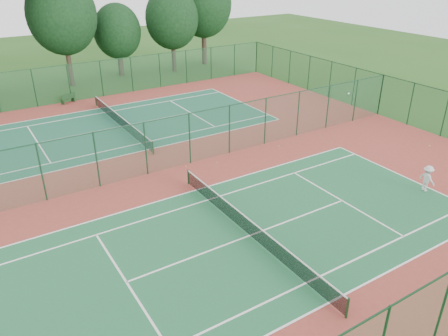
{
  "coord_description": "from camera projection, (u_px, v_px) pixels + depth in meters",
  "views": [
    {
      "loc": [
        -10.61,
        -23.47,
        12.53
      ],
      "look_at": [
        1.27,
        -4.62,
        1.6
      ],
      "focal_mm": 35.0,
      "sensor_mm": 36.0,
      "label": 1
    }
  ],
  "objects": [
    {
      "name": "court_far",
      "position": [
        121.0,
        127.0,
        35.25
      ],
      "size": [
        23.77,
        10.97,
        0.01
      ],
      "primitive_type": "cube",
      "color": "#1C5B41",
      "rests_on": "red_pad"
    },
    {
      "name": "stray_ball_c",
      "position": [
        186.0,
        166.0,
        28.57
      ],
      "size": [
        0.06,
        0.06,
        0.06
      ],
      "primitive_type": "sphere",
      "color": "yellow",
      "rests_on": "red_pad"
    },
    {
      "name": "ground",
      "position": [
        170.0,
        168.0,
        28.42
      ],
      "size": [
        120.0,
        120.0,
        0.0
      ],
      "primitive_type": "plane",
      "color": "#255119",
      "rests_on": "ground"
    },
    {
      "name": "red_pad",
      "position": [
        170.0,
        168.0,
        28.42
      ],
      "size": [
        40.0,
        36.0,
        0.01
      ],
      "primitive_type": "cube",
      "color": "maroon",
      "rests_on": "ground"
    },
    {
      "name": "stray_ball_b",
      "position": [
        279.0,
        146.0,
        31.64
      ],
      "size": [
        0.07,
        0.07,
        0.07
      ],
      "primitive_type": "sphere",
      "color": "#BAD832",
      "rests_on": "red_pad"
    },
    {
      "name": "player_near",
      "position": [
        427.0,
        178.0,
        25.36
      ],
      "size": [
        0.66,
        1.07,
        1.6
      ],
      "primitive_type": "imported",
      "rotation": [
        0.0,
        0.0,
        1.51
      ],
      "color": "silver",
      "rests_on": "court_near"
    },
    {
      "name": "evergreen_row",
      "position": [
        76.0,
        83.0,
        47.08
      ],
      "size": [
        39.0,
        5.0,
        12.0
      ],
      "primitive_type": null,
      "color": "black",
      "rests_on": "ground"
    },
    {
      "name": "court_near",
      "position": [
        250.0,
        236.0,
        21.58
      ],
      "size": [
        23.77,
        10.97,
        0.01
      ],
      "primitive_type": "cube",
      "color": "#1E6138",
      "rests_on": "red_pad"
    },
    {
      "name": "stray_ball_a",
      "position": [
        217.0,
        163.0,
        29.09
      ],
      "size": [
        0.07,
        0.07,
        0.07
      ],
      "primitive_type": "sphere",
      "color": "#AAC52D",
      "rests_on": "red_pad"
    },
    {
      "name": "tennis_net_far",
      "position": [
        120.0,
        120.0,
        35.02
      ],
      "size": [
        0.1,
        12.9,
        0.97
      ],
      "color": "#153C1C",
      "rests_on": "ground"
    },
    {
      "name": "fence_east",
      "position": [
        381.0,
        95.0,
        37.22
      ],
      "size": [
        0.09,
        36.0,
        3.5
      ],
      "rotation": [
        0.0,
        0.0,
        1.57
      ],
      "color": "#18482C",
      "rests_on": "ground"
    },
    {
      "name": "tennis_net_near",
      "position": [
        250.0,
        227.0,
        21.35
      ],
      "size": [
        0.1,
        12.9,
        0.97
      ],
      "color": "#163E1E",
      "rests_on": "ground"
    },
    {
      "name": "fence_south",
      "position": [
        413.0,
        328.0,
        13.98
      ],
      "size": [
        40.0,
        0.09,
        3.5
      ],
      "color": "#1B522C",
      "rests_on": "ground"
    },
    {
      "name": "fence_divider",
      "position": [
        168.0,
        143.0,
        27.65
      ],
      "size": [
        40.0,
        0.09,
        3.5
      ],
      "color": "#17452C",
      "rests_on": "ground"
    },
    {
      "name": "bench",
      "position": [
        68.0,
        98.0,
        40.6
      ],
      "size": [
        1.49,
        0.96,
        0.89
      ],
      "rotation": [
        0.0,
        0.0,
        0.41
      ],
      "color": "#123416",
      "rests_on": "red_pad"
    },
    {
      "name": "fence_north",
      "position": [
        86.0,
        81.0,
        41.32
      ],
      "size": [
        40.0,
        0.09,
        3.5
      ],
      "color": "#18492D",
      "rests_on": "ground"
    }
  ]
}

